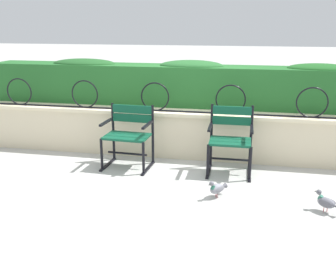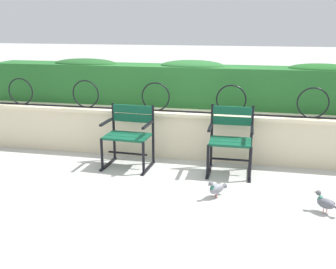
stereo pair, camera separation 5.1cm
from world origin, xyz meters
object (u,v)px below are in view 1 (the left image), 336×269
at_px(park_chair_left, 129,134).
at_px(pigeon_far_side, 217,188).
at_px(pigeon_near_chairs, 327,202).
at_px(park_chair_right, 231,138).

height_order(park_chair_left, pigeon_far_side, park_chair_left).
distance_m(park_chair_left, pigeon_near_chairs, 2.63).
distance_m(park_chair_right, pigeon_far_side, 0.92).
xyz_separation_m(park_chair_right, pigeon_far_side, (-0.10, -0.84, -0.35)).
distance_m(park_chair_left, park_chair_right, 1.37).
bearing_deg(pigeon_far_side, park_chair_left, 147.85).
xyz_separation_m(park_chair_left, pigeon_near_chairs, (2.43, -0.94, -0.35)).
distance_m(park_chair_left, pigeon_far_side, 1.55).
distance_m(park_chair_right, pigeon_near_chairs, 1.48).
xyz_separation_m(park_chair_left, pigeon_far_side, (1.28, -0.80, -0.35)).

